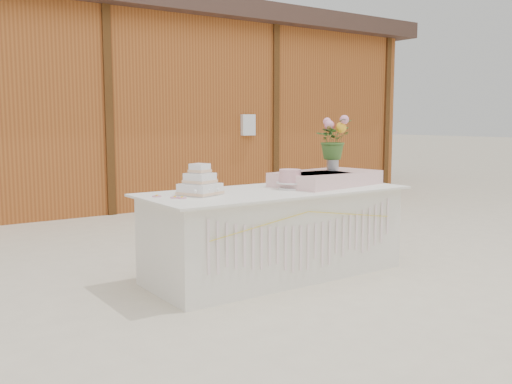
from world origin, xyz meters
The scene contains 9 objects.
ground centered at (0.00, 0.00, 0.00)m, with size 80.00×80.00×0.00m, color beige.
barn centered at (-0.01, 5.99, 1.68)m, with size 12.60×4.60×3.30m.
cake_table centered at (0.00, 0.00, 0.39)m, with size 2.40×1.00×0.77m.
wedding_cake centered at (-0.71, 0.08, 0.86)m, with size 0.37×0.37×0.26m.
pink_cake_stand centered at (0.14, -0.03, 0.87)m, with size 0.25×0.25×0.18m.
satin_runner centered at (0.61, 0.02, 0.83)m, with size 1.02×0.59×0.13m, color beige.
flower_vase centered at (0.74, 0.07, 0.98)m, with size 0.11×0.11×0.16m, color #ACABB0.
bouquet centered at (0.74, 0.07, 1.25)m, with size 0.35×0.30×0.39m, color #3D6729.
loose_flowers centered at (-1.00, 0.13, 0.78)m, with size 0.15×0.36×0.02m, color #D07F95, non-canonical shape.
Camera 1 is at (-3.00, -3.99, 1.38)m, focal length 40.00 mm.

